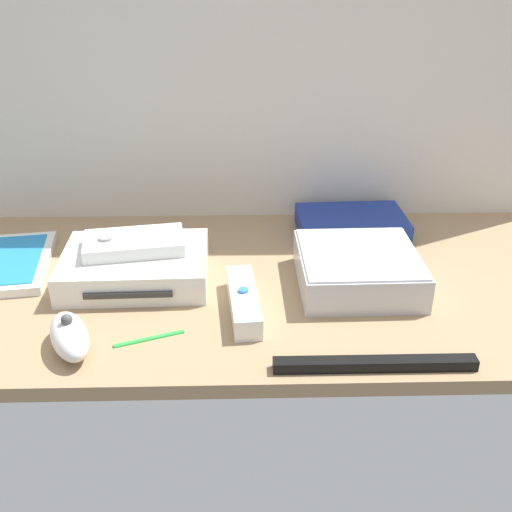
{
  "coord_description": "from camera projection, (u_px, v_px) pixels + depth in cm",
  "views": [
    {
      "loc": [
        -1.97,
        -78.23,
        44.74
      ],
      "look_at": [
        0.0,
        0.0,
        4.0
      ],
      "focal_mm": 42.57,
      "sensor_mm": 36.0,
      "label": 1
    }
  ],
  "objects": [
    {
      "name": "ground_plane",
      "position": [
        256.0,
        286.0,
        0.91
      ],
      "size": [
        100.0,
        48.0,
        2.0
      ],
      "primitive_type": "cube",
      "color": "#9E7F5B",
      "rests_on": "ground"
    },
    {
      "name": "back_wall",
      "position": [
        252.0,
        30.0,
        0.97
      ],
      "size": [
        110.0,
        1.2,
        64.0
      ],
      "primitive_type": "cube",
      "color": "silver",
      "rests_on": "ground"
    },
    {
      "name": "game_console",
      "position": [
        136.0,
        266.0,
        0.89
      ],
      "size": [
        21.42,
        16.93,
        4.4
      ],
      "rotation": [
        0.0,
        0.0,
        0.03
      ],
      "color": "white",
      "rests_on": "ground_plane"
    },
    {
      "name": "mini_computer",
      "position": [
        358.0,
        269.0,
        0.88
      ],
      "size": [
        17.27,
        17.27,
        5.3
      ],
      "rotation": [
        0.0,
        0.0,
        0.02
      ],
      "color": "silver",
      "rests_on": "ground_plane"
    },
    {
      "name": "game_case",
      "position": [
        3.0,
        264.0,
        0.93
      ],
      "size": [
        16.19,
        20.76,
        1.56
      ],
      "rotation": [
        0.0,
        0.0,
        0.14
      ],
      "color": "white",
      "rests_on": "ground_plane"
    },
    {
      "name": "network_router",
      "position": [
        351.0,
        224.0,
        1.04
      ],
      "size": [
        18.47,
        12.91,
        3.4
      ],
      "rotation": [
        0.0,
        0.0,
        0.04
      ],
      "color": "navy",
      "rests_on": "ground_plane"
    },
    {
      "name": "remote_wand",
      "position": [
        243.0,
        301.0,
        0.82
      ],
      "size": [
        4.86,
        15.05,
        3.4
      ],
      "rotation": [
        0.0,
        0.0,
        0.09
      ],
      "color": "white",
      "rests_on": "ground_plane"
    },
    {
      "name": "remote_nunchuk",
      "position": [
        69.0,
        336.0,
        0.74
      ],
      "size": [
        8.06,
        10.93,
        5.1
      ],
      "rotation": [
        0.0,
        0.0,
        0.42
      ],
      "color": "white",
      "rests_on": "ground_plane"
    },
    {
      "name": "remote_classic_pad",
      "position": [
        134.0,
        243.0,
        0.89
      ],
      "size": [
        15.47,
        10.15,
        2.4
      ],
      "rotation": [
        0.0,
        0.0,
        0.16
      ],
      "color": "white",
      "rests_on": "game_console"
    },
    {
      "name": "sensor_bar",
      "position": [
        375.0,
        364.0,
        0.71
      ],
      "size": [
        24.0,
        1.86,
        1.4
      ],
      "primitive_type": "cube",
      "rotation": [
        0.0,
        0.0,
        -0.0
      ],
      "color": "black",
      "rests_on": "ground_plane"
    },
    {
      "name": "stylus_pen",
      "position": [
        149.0,
        337.0,
        0.76
      ],
      "size": [
        8.69,
        3.76,
        0.7
      ],
      "primitive_type": "cylinder",
      "rotation": [
        0.0,
        1.57,
        0.35
      ],
      "color": "green",
      "rests_on": "ground_plane"
    }
  ]
}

